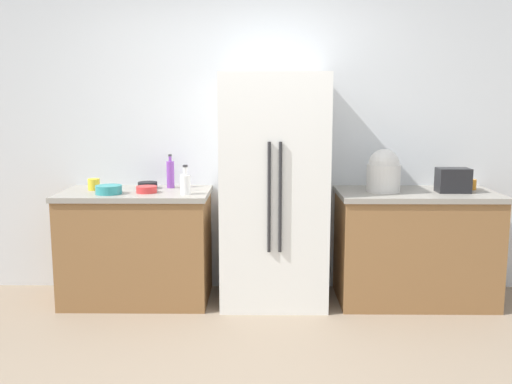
# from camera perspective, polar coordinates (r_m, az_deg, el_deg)

# --- Properties ---
(ground_plane) EXTENTS (9.78, 9.78, 0.00)m
(ground_plane) POSITION_cam_1_polar(r_m,az_deg,el_deg) (3.37, -1.61, -18.75)
(ground_plane) COLOR gray
(kitchen_back_panel) EXTENTS (4.89, 0.10, 2.70)m
(kitchen_back_panel) POSITION_cam_1_polar(r_m,az_deg,el_deg) (4.75, -0.86, 6.35)
(kitchen_back_panel) COLOR silver
(kitchen_back_panel) RESTS_ON ground_plane
(counter_left) EXTENTS (1.16, 0.68, 0.88)m
(counter_left) POSITION_cam_1_polar(r_m,az_deg,el_deg) (4.61, -11.89, -5.31)
(counter_left) COLOR olive
(counter_left) RESTS_ON ground_plane
(counter_right) EXTENTS (1.22, 0.68, 0.88)m
(counter_right) POSITION_cam_1_polar(r_m,az_deg,el_deg) (4.66, 15.69, -5.30)
(counter_right) COLOR olive
(counter_right) RESTS_ON ground_plane
(refrigerator) EXTENTS (0.81, 0.68, 1.79)m
(refrigerator) POSITION_cam_1_polar(r_m,az_deg,el_deg) (4.40, 1.79, 0.17)
(refrigerator) COLOR white
(refrigerator) RESTS_ON ground_plane
(toaster) EXTENTS (0.24, 0.17, 0.19)m
(toaster) POSITION_cam_1_polar(r_m,az_deg,el_deg) (4.61, 19.27, 1.13)
(toaster) COLOR black
(toaster) RESTS_ON counter_right
(rice_cooker) EXTENTS (0.26, 0.26, 0.33)m
(rice_cooker) POSITION_cam_1_polar(r_m,az_deg,el_deg) (4.49, 12.76, 2.04)
(rice_cooker) COLOR silver
(rice_cooker) RESTS_ON counter_right
(bottle_a) EXTENTS (0.06, 0.06, 0.27)m
(bottle_a) POSITION_cam_1_polar(r_m,az_deg,el_deg) (4.63, -8.63, 1.82)
(bottle_a) COLOR purple
(bottle_a) RESTS_ON counter_left
(bottle_b) EXTENTS (0.08, 0.08, 0.22)m
(bottle_b) POSITION_cam_1_polar(r_m,az_deg,el_deg) (4.28, -7.13, 0.87)
(bottle_b) COLOR white
(bottle_b) RESTS_ON counter_left
(cup_a) EXTENTS (0.08, 0.08, 0.08)m
(cup_a) POSITION_cam_1_polar(r_m,az_deg,el_deg) (4.82, 20.90, 0.72)
(cup_a) COLOR orange
(cup_a) RESTS_ON counter_right
(cup_b) EXTENTS (0.09, 0.09, 0.09)m
(cup_b) POSITION_cam_1_polar(r_m,az_deg,el_deg) (4.65, -16.04, 0.74)
(cup_b) COLOR yellow
(cup_b) RESTS_ON counter_left
(bowl_a) EXTENTS (0.20, 0.20, 0.07)m
(bowl_a) POSITION_cam_1_polar(r_m,az_deg,el_deg) (4.42, -14.64, 0.23)
(bowl_a) COLOR teal
(bowl_a) RESTS_ON counter_left
(bowl_b) EXTENTS (0.16, 0.16, 0.05)m
(bowl_b) POSITION_cam_1_polar(r_m,az_deg,el_deg) (4.42, -10.98, 0.26)
(bowl_b) COLOR red
(bowl_b) RESTS_ON counter_left
(bowl_c) EXTENTS (0.16, 0.16, 0.05)m
(bowl_c) POSITION_cam_1_polar(r_m,az_deg,el_deg) (4.64, -10.88, 0.69)
(bowl_c) COLOR black
(bowl_c) RESTS_ON counter_left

